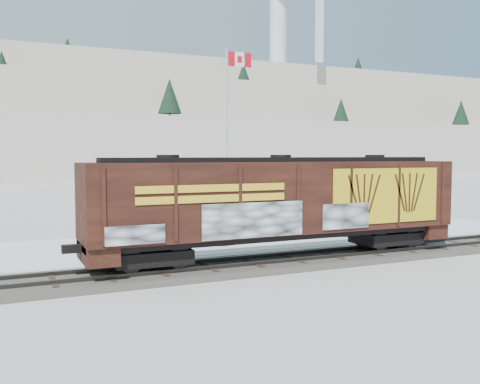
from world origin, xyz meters
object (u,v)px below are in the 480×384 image
hopper_railcar (281,201)px  car_silver (191,230)px  car_white (314,221)px  car_dark (329,225)px  flagpole (228,160)px

hopper_railcar → car_silver: hopper_railcar is taller
car_white → car_dark: car_white is taller
car_dark → car_white: bearing=52.1°
car_silver → car_dark: (8.67, -0.18, -0.16)m
flagpole → car_white: flagpole is taller
flagpole → hopper_railcar: bearing=-103.8°
car_silver → car_white: car_white is taller
car_white → car_dark: (0.56, -0.83, -0.19)m
flagpole → car_white: size_ratio=2.42×
car_silver → car_white: bearing=-77.5°
hopper_railcar → flagpole: 14.06m
car_silver → hopper_railcar: bearing=-155.7°
hopper_railcar → flagpole: bearing=76.2°
hopper_railcar → car_dark: 9.49m
flagpole → car_dark: bearing=-64.7°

